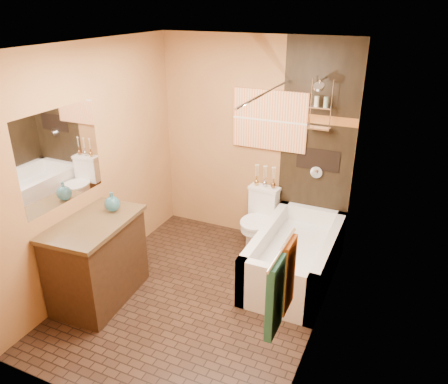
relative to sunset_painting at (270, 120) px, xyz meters
The scene contains 23 objects.
floor 2.15m from the sunset_painting, 97.72° to the right, with size 3.00×3.00×0.00m, color black.
wall_left 2.06m from the sunset_painting, 133.51° to the right, with size 0.02×3.00×2.50m, color #AD7743.
wall_right 1.81m from the sunset_painting, 55.86° to the right, with size 0.02×3.00×2.50m, color #AD7743.
wall_back 0.36m from the sunset_painting, behind, with size 2.40×0.02×2.50m, color #AD7743.
wall_front 3.00m from the sunset_painting, 93.85° to the right, with size 2.40×0.02×2.50m, color #AD7743.
ceiling 1.77m from the sunset_painting, 97.72° to the right, with size 3.00×3.00×0.00m, color silver.
alcove_tile_back 0.65m from the sunset_painting, ahead, with size 0.85×0.01×2.50m, color black.
alcove_tile_right 1.26m from the sunset_painting, 36.27° to the right, with size 0.01×1.50×2.50m, color black.
mosaic_band_back 0.58m from the sunset_painting, ahead, with size 0.85×0.01×0.10m, color brown.
mosaic_band_right 1.22m from the sunset_painting, 36.55° to the right, with size 0.01×1.50×0.10m, color brown.
alcove_niche 0.72m from the sunset_painting, ahead, with size 0.50×0.01×0.25m, color black.
shower_fixtures 0.62m from the sunset_painting, ahead, with size 0.24×0.33×1.16m.
curtain_rod 0.89m from the sunset_painting, 74.58° to the right, with size 0.03×0.03×1.55m, color silver.
towel_bar 2.70m from the sunset_painting, 69.38° to the right, with size 0.02×0.02×0.55m, color silver.
towel_teal 2.85m from the sunset_painting, 70.12° to the right, with size 0.05×0.22×0.52m, color #1F6861.
towel_rust 2.61m from the sunset_painting, 68.16° to the right, with size 0.05×0.22×0.52m, color #975E1B.
sunset_painting is the anchor object (origin of this frame).
vanity_mirror 2.35m from the sunset_painting, 126.24° to the right, with size 0.01×1.00×0.90m, color white.
bathtub 1.63m from the sunset_painting, 50.39° to the right, with size 0.80×1.50×0.55m.
toilet 1.20m from the sunset_painting, 90.00° to the right, with size 0.39×0.57×0.74m.
vanity 2.46m from the sunset_painting, 120.70° to the right, with size 0.68×1.05×0.89m.
teal_bottle 2.03m from the sunset_painting, 123.41° to the right, with size 0.16×0.16×0.25m, color #276776, non-canonical shape.
bud_vases 0.67m from the sunset_painting, 90.00° to the right, with size 0.27×0.06×0.27m.
Camera 1 is at (1.77, -3.28, 2.85)m, focal length 35.00 mm.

